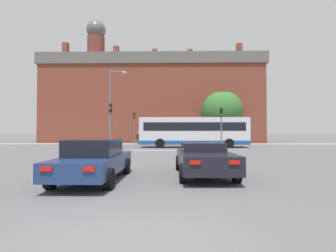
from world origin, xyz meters
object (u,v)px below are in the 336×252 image
object	(u,v)px
traffic_light_near_right	(221,122)
street_lamp_junction	(113,102)
traffic_light_far_right	(202,125)
car_saloon_left	(95,160)
car_roadster_right	(203,158)
traffic_light_far_left	(134,123)
pedestrian_waiting	(138,137)
traffic_light_near_left	(110,119)
bus_crossing_lead	(194,131)

from	to	relation	value
traffic_light_near_right	street_lamp_junction	world-z (taller)	street_lamp_junction
traffic_light_far_right	street_lamp_junction	distance (m)	14.60
car_saloon_left	traffic_light_near_right	world-z (taller)	traffic_light_near_right
car_roadster_right	traffic_light_far_left	size ratio (longest dim) A/B	1.10
car_roadster_right	pedestrian_waiting	bearing A→B (deg)	101.46
traffic_light_near_left	car_roadster_right	bearing A→B (deg)	-63.10
street_lamp_junction	traffic_light_near_left	bearing A→B (deg)	-82.61
bus_crossing_lead	traffic_light_near_right	distance (m)	5.04
street_lamp_junction	bus_crossing_lead	bearing A→B (deg)	19.03
car_roadster_right	bus_crossing_lead	xyz separation A→B (m)	(1.10, 18.65, 1.10)
car_saloon_left	bus_crossing_lead	size ratio (longest dim) A/B	0.41
car_roadster_right	traffic_light_far_right	xyz separation A→B (m)	(2.89, 26.09, 2.00)
car_roadster_right	pedestrian_waiting	size ratio (longest dim) A/B	2.97
car_roadster_right	traffic_light_far_right	size ratio (longest dim) A/B	1.23
bus_crossing_lead	traffic_light_far_left	world-z (taller)	traffic_light_far_left
car_roadster_right	bus_crossing_lead	size ratio (longest dim) A/B	0.41
traffic_light_far_right	traffic_light_near_left	world-z (taller)	traffic_light_near_left
traffic_light_far_left	traffic_light_near_left	size ratio (longest dim) A/B	1.03
traffic_light_far_right	pedestrian_waiting	size ratio (longest dim) A/B	2.42
bus_crossing_lead	car_saloon_left	bearing A→B (deg)	-14.31
car_saloon_left	traffic_light_near_right	size ratio (longest dim) A/B	1.21
street_lamp_junction	traffic_light_near_right	bearing A→B (deg)	-8.33
traffic_light_far_left	car_roadster_right	bearing A→B (deg)	-75.82
traffic_light_near_right	pedestrian_waiting	size ratio (longest dim) A/B	2.42
traffic_light_far_left	street_lamp_junction	xyz separation A→B (m)	(-0.59, -10.51, 1.78)
car_saloon_left	street_lamp_junction	world-z (taller)	street_lamp_junction
bus_crossing_lead	traffic_light_far_left	xyz separation A→B (m)	(-7.74, 7.63, 1.20)
bus_crossing_lead	traffic_light_near_right	size ratio (longest dim) A/B	2.98
bus_crossing_lead	traffic_light_near_left	bearing A→B (deg)	-58.68
bus_crossing_lead	street_lamp_junction	distance (m)	9.31
traffic_light_far_right	street_lamp_junction	size ratio (longest dim) A/B	0.50
traffic_light_near_left	pedestrian_waiting	world-z (taller)	traffic_light_near_left
bus_crossing_lead	street_lamp_junction	xyz separation A→B (m)	(-8.33, -2.88, 2.98)
traffic_light_far_right	pedestrian_waiting	xyz separation A→B (m)	(-8.98, 0.35, -1.71)
traffic_light_near_right	traffic_light_near_left	size ratio (longest dim) A/B	0.92
street_lamp_junction	pedestrian_waiting	world-z (taller)	street_lamp_junction
car_roadster_right	traffic_light_near_right	xyz separation A→B (m)	(3.34, 14.22, 2.00)
traffic_light_near_right	traffic_light_far_right	size ratio (longest dim) A/B	1.00
traffic_light_far_left	street_lamp_junction	bearing A→B (deg)	-93.24
traffic_light_near_right	car_saloon_left	bearing A→B (deg)	-115.38
traffic_light_near_right	street_lamp_junction	xyz separation A→B (m)	(-10.57, 1.55, 2.07)
traffic_light_far_right	traffic_light_near_right	bearing A→B (deg)	-87.84
car_saloon_left	traffic_light_near_left	xyz separation A→B (m)	(-3.02, 14.87, 2.16)
traffic_light_near_right	traffic_light_far_left	xyz separation A→B (m)	(-9.98, 12.06, 0.29)
car_roadster_right	traffic_light_far_right	bearing A→B (deg)	82.17
car_saloon_left	street_lamp_junction	size ratio (longest dim) A/B	0.60
bus_crossing_lead	traffic_light_far_right	distance (m)	7.70
pedestrian_waiting	car_roadster_right	bearing A→B (deg)	-128.36
traffic_light_near_left	street_lamp_junction	distance (m)	2.76
car_roadster_right	pedestrian_waiting	world-z (taller)	pedestrian_waiting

